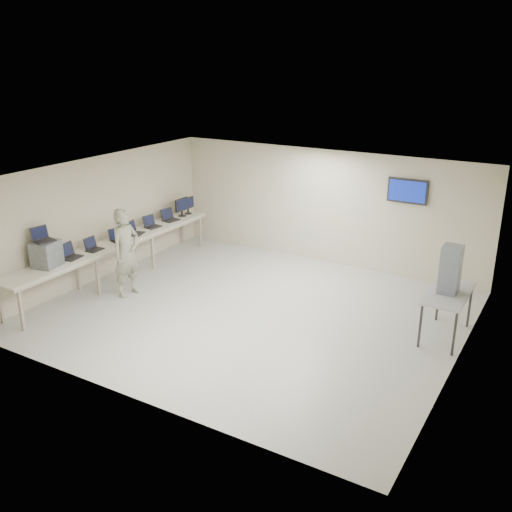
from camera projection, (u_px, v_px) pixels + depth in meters
The scene contains 15 objects.
room at pixel (254, 246), 11.06m from camera, with size 8.01×7.01×2.81m.
workbench at pixel (116, 245), 12.95m from camera, with size 0.76×6.00×0.90m.
equipment_box at pixel (46, 254), 11.36m from camera, with size 0.44×0.50×0.52m, color gray.
laptop_on_box at pixel (42, 237), 11.28m from camera, with size 0.37×0.42×0.29m.
laptop_0 at pixel (70, 254), 11.90m from camera, with size 0.37×0.43×0.31m.
laptop_1 at pixel (93, 247), 12.37m from camera, with size 0.30×0.37×0.28m.
laptop_2 at pixel (118, 237), 12.99m from camera, with size 0.40×0.42×0.28m.
laptop_3 at pixel (134, 231), 13.46m from camera, with size 0.42×0.45×0.30m.
laptop_4 at pixel (151, 224), 13.99m from camera, with size 0.35×0.40×0.29m.
laptop_5 at pixel (169, 217), 14.54m from camera, with size 0.38×0.43×0.31m.
monitor_near at pixel (182, 205), 14.84m from camera, with size 0.21×0.48×0.48m.
monitor_far at pixel (188, 204), 15.07m from camera, with size 0.20×0.44×0.44m.
soldier at pixel (126, 253), 12.07m from camera, with size 0.70×0.46×1.91m, color gray.
side_table at pixel (448, 296), 10.27m from camera, with size 0.69×1.47×0.88m.
storage_bins at pixel (450, 270), 10.10m from camera, with size 0.33×0.37×0.88m.
Camera 1 is at (5.40, -8.94, 4.96)m, focal length 40.00 mm.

